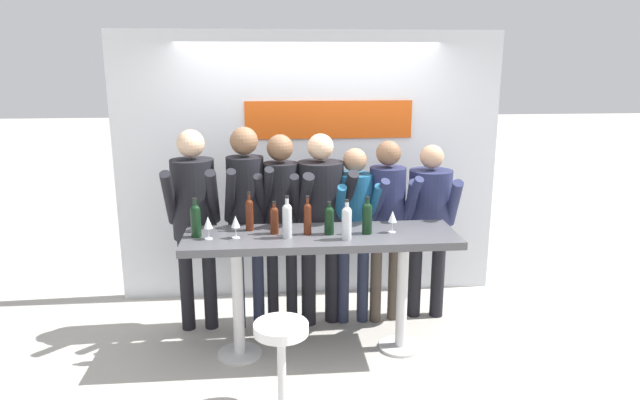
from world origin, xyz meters
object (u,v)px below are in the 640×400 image
Objects in this scene: person_left at (246,205)px; person_center_left at (281,208)px; wine_glass_0 at (208,223)px; bar_stool at (281,353)px; person_center_right at (354,217)px; wine_bottle_4 at (287,219)px; person_far_left at (194,209)px; wine_glass_1 at (235,222)px; wine_bottle_5 at (367,217)px; wine_bottle_2 at (249,213)px; person_far_right at (429,214)px; wine_bottle_0 at (307,217)px; wine_bottle_7 at (329,219)px; wine_bottle_6 at (347,221)px; wine_glass_2 at (392,217)px; person_right at (387,211)px; wine_bottle_1 at (196,219)px; tasting_table at (321,253)px; person_center at (321,210)px; wine_bottle_3 at (274,219)px.

person_left is 0.30m from person_center_left.
bar_stool is at bearing -53.18° from wine_glass_0.
person_center_right is 0.87m from wine_bottle_4.
person_far_left is 10.05× the size of wine_glass_1.
bar_stool is 2.13× the size of wine_bottle_5.
wine_bottle_2 is at bearing 169.53° from wine_bottle_5.
person_far_right is 0.92m from wine_bottle_5.
wine_glass_1 is (0.38, -0.56, 0.03)m from person_far_left.
wine_bottle_0 reaches higher than wine_bottle_7.
person_left is at bearing 142.17° from wine_bottle_7.
wine_bottle_4 is 1.26× the size of wine_bottle_7.
wine_bottle_6 is at bearing -5.33° from wine_glass_0.
person_far_right is at bearing 44.45° from bar_stool.
person_far_right reaches higher than wine_glass_2.
person_right is 5.37× the size of wine_bottle_6.
person_far_left is 0.68m from wine_glass_1.
wine_bottle_1 is (-1.60, -0.53, 0.11)m from person_right.
person_right is 9.40× the size of wine_glass_2.
person_center_right is 4.87× the size of wine_bottle_4.
tasting_table is at bearing 66.02° from bar_stool.
person_right is at bearing 82.27° from wine_glass_2.
bar_stool is 2.42× the size of wine_bottle_7.
person_center is 0.59m from person_right.
wine_bottle_0 is (0.49, -0.50, 0.02)m from person_left.
wine_bottle_7 is (0.40, 0.75, 0.72)m from bar_stool.
wine_glass_0 is (-1.21, -0.58, 0.14)m from person_center_right.
person_right is 0.92m from wine_bottle_0.
person_right is 1.61m from wine_glass_0.
tasting_table reaches higher than bar_stool.
wine_bottle_5 is at bearing 1.66° from wine_glass_0.
person_center_left reaches higher than wine_bottle_0.
person_center_left is at bearing 140.81° from wine_bottle_5.
wine_bottle_3 is at bearing 171.45° from wine_bottle_0.
wine_glass_2 is at bearing 39.67° from bar_stool.
bar_stool is 3.58× the size of wine_glass_2.
person_center_right is 0.60m from wine_glass_2.
person_far_right is at bearing 20.57° from wine_glass_1.
wine_bottle_0 is 1.18× the size of wine_bottle_7.
wine_bottle_5 is at bearing 4.68° from wine_bottle_4.
wine_bottle_0 reaches higher than wine_bottle_3.
wine_glass_0 is at bearing -127.03° from person_center_left.
person_far_right reaches higher than person_center_right.
wine_bottle_0 is 0.67m from wine_glass_2.
wine_bottle_0 is at bearing -117.14° from person_center.
person_center is at bearing 101.09° from wine_bottle_6.
wine_bottle_4 is 0.60m from wine_glass_0.
wine_bottle_5 is (0.96, -0.52, 0.02)m from person_left.
wine_bottle_2 is at bearing -158.64° from person_center_right.
person_left is 5.47× the size of wine_bottle_4.
wine_bottle_1 is at bearing 178.79° from wine_bottle_5.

